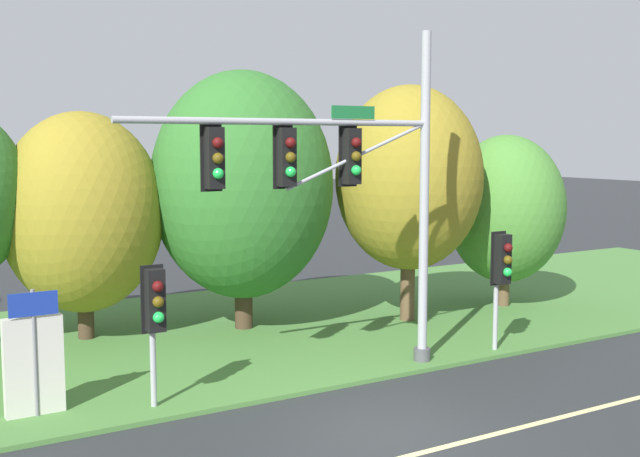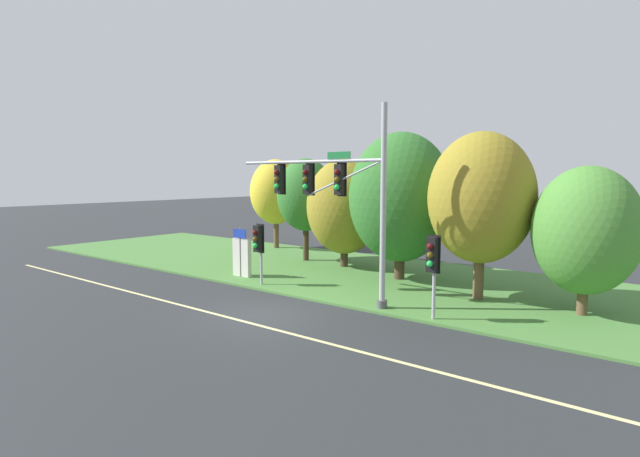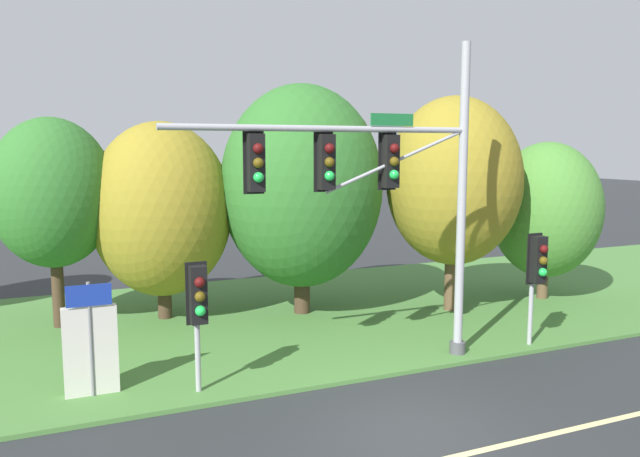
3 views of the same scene
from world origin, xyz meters
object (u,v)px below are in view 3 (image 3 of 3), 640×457
at_px(traffic_signal_mast, 383,181).
at_px(tree_mid_verge, 302,187).
at_px(pedestrian_signal_near_kerb, 537,266).
at_px(route_sign_post, 90,320).
at_px(pedestrian_signal_further_along, 198,301).
at_px(tree_behind_signpost, 162,210).
at_px(tree_left_of_mast, 53,193).
at_px(tree_right_far, 546,210).
at_px(info_kiosk, 91,351).
at_px(tree_tall_centre, 454,181).

distance_m(traffic_signal_mast, tree_mid_verge, 5.25).
distance_m(pedestrian_signal_near_kerb, route_sign_post, 10.93).
xyz_separation_m(pedestrian_signal_further_along, tree_mid_verge, (4.41, 5.26, 1.97)).
xyz_separation_m(pedestrian_signal_near_kerb, route_sign_post, (-10.87, 1.07, -0.51)).
xyz_separation_m(route_sign_post, tree_behind_signpost, (2.41, 5.56, 1.70)).
relative_size(pedestrian_signal_near_kerb, tree_mid_verge, 0.42).
distance_m(traffic_signal_mast, pedestrian_signal_further_along, 4.99).
distance_m(tree_left_of_mast, tree_behind_signpost, 3.05).
bearing_deg(tree_right_far, info_kiosk, -169.25).
xyz_separation_m(traffic_signal_mast, tree_mid_verge, (0.05, 5.23, -0.45)).
bearing_deg(pedestrian_signal_further_along, pedestrian_signal_near_kerb, -1.86).
bearing_deg(info_kiosk, route_sign_post, -85.97).
bearing_deg(info_kiosk, tree_mid_verge, 33.70).
xyz_separation_m(route_sign_post, tree_left_of_mast, (-0.57, 5.81, 2.26)).
distance_m(pedestrian_signal_near_kerb, tree_tall_centre, 4.45).
relative_size(route_sign_post, info_kiosk, 1.29).
relative_size(route_sign_post, tree_tall_centre, 0.36).
distance_m(traffic_signal_mast, info_kiosk, 7.40).
xyz_separation_m(traffic_signal_mast, tree_tall_centre, (4.57, 3.67, -0.31)).
height_order(pedestrian_signal_further_along, info_kiosk, pedestrian_signal_further_along).
bearing_deg(tree_behind_signpost, pedestrian_signal_near_kerb, -38.10).
height_order(route_sign_post, tree_left_of_mast, tree_left_of_mast).
bearing_deg(tree_mid_verge, route_sign_post, -145.50).
xyz_separation_m(traffic_signal_mast, info_kiosk, (-6.47, 0.88, -3.49)).
bearing_deg(tree_behind_signpost, tree_mid_verge, -14.93).
bearing_deg(tree_tall_centre, pedestrian_signal_further_along, -157.52).
bearing_deg(tree_right_far, tree_behind_signpost, 168.16).
bearing_deg(route_sign_post, tree_right_far, 11.22).
bearing_deg(pedestrian_signal_further_along, tree_left_of_mast, 112.02).
bearing_deg(pedestrian_signal_near_kerb, tree_right_far, 45.19).
height_order(pedestrian_signal_near_kerb, tree_right_far, tree_right_far).
relative_size(pedestrian_signal_near_kerb, tree_right_far, 0.55).
height_order(tree_mid_verge, tree_tall_centre, tree_mid_verge).
relative_size(traffic_signal_mast, tree_mid_verge, 1.08).
relative_size(pedestrian_signal_further_along, info_kiosk, 1.49).
height_order(traffic_signal_mast, info_kiosk, traffic_signal_mast).
bearing_deg(pedestrian_signal_further_along, tree_behind_signpost, 87.13).
bearing_deg(tree_right_far, traffic_signal_mast, -156.20).
bearing_deg(route_sign_post, tree_tall_centre, 14.78).
distance_m(pedestrian_signal_near_kerb, tree_behind_signpost, 10.81).
distance_m(traffic_signal_mast, tree_tall_centre, 5.87).
relative_size(pedestrian_signal_further_along, tree_mid_verge, 0.40).
bearing_deg(pedestrian_signal_further_along, tree_tall_centre, 22.48).
height_order(pedestrian_signal_near_kerb, tree_tall_centre, tree_tall_centre).
bearing_deg(tree_mid_verge, pedestrian_signal_further_along, -129.99).
distance_m(pedestrian_signal_near_kerb, tree_right_far, 5.74).
bearing_deg(route_sign_post, tree_behind_signpost, 66.55).
distance_m(tree_behind_signpost, info_kiosk, 6.41).
height_order(tree_tall_centre, tree_right_far, tree_tall_centre).
distance_m(pedestrian_signal_further_along, tree_tall_centre, 9.90).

